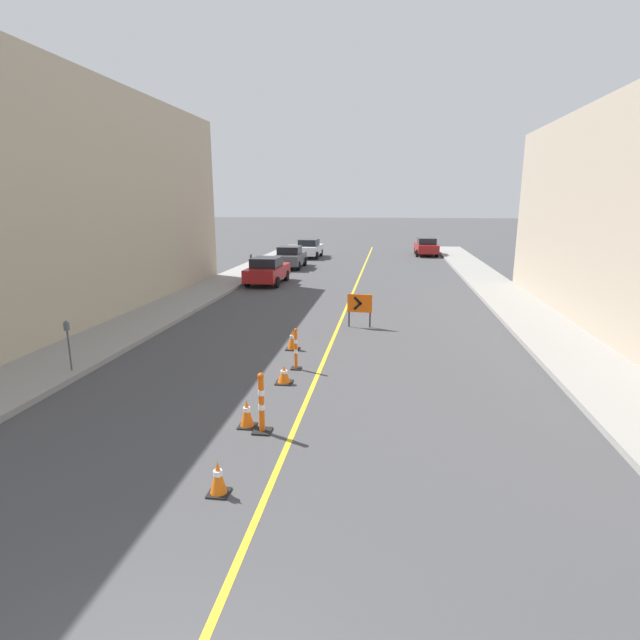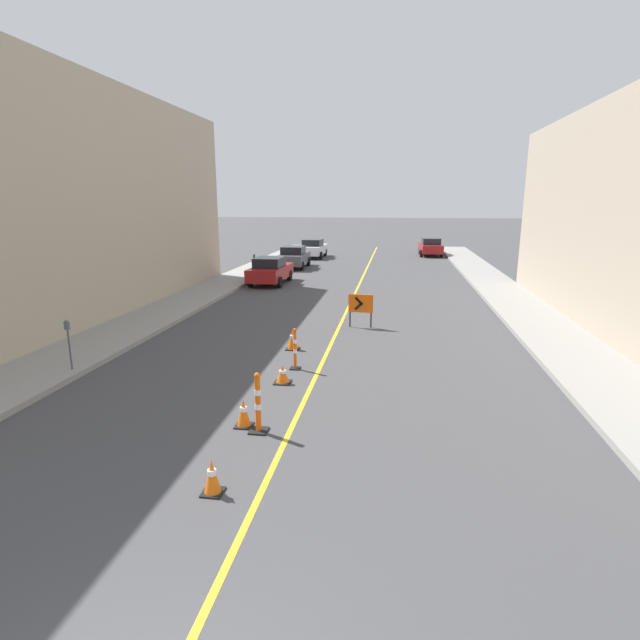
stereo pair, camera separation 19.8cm
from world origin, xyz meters
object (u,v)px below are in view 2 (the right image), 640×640
at_px(parked_car_opposite_side, 431,247).
at_px(parked_car_curb_far, 313,248).
at_px(parked_car_curb_near, 270,270).
at_px(parking_meter_near_curb, 68,335).
at_px(traffic_cone_fourth, 293,339).
at_px(traffic_cone_third, 283,374).
at_px(traffic_cone_nearest, 212,477).
at_px(delineator_post_front, 258,406).
at_px(delineator_post_rear, 295,351).
at_px(parking_meter_far_curb, 254,260).
at_px(traffic_cone_second, 244,413).
at_px(parked_car_curb_mid, 294,257).
at_px(arrow_barricade_primary, 361,305).

bearing_deg(parked_car_opposite_side, parked_car_curb_far, -165.38).
bearing_deg(parked_car_curb_near, parking_meter_near_curb, -94.16).
bearing_deg(traffic_cone_fourth, traffic_cone_third, -83.21).
xyz_separation_m(traffic_cone_nearest, delineator_post_front, (0.14, 2.35, 0.28)).
distance_m(traffic_cone_nearest, delineator_post_rear, 6.48).
height_order(parked_car_opposite_side, parking_meter_far_curb, parked_car_opposite_side).
distance_m(traffic_cone_second, parked_car_opposite_side, 36.95).
bearing_deg(parked_car_curb_mid, delineator_post_rear, -79.09).
relative_size(parked_car_opposite_side, parking_meter_far_curb, 3.20).
bearing_deg(traffic_cone_third, parking_meter_near_curb, -177.43).
bearing_deg(parked_car_curb_mid, parked_car_curb_far, 86.79).
xyz_separation_m(parked_car_opposite_side, parking_meter_far_curb, (-11.94, -15.41, 0.33)).
xyz_separation_m(traffic_cone_third, parked_car_curb_near, (-4.43, 16.12, 0.56)).
bearing_deg(parked_car_curb_mid, parking_meter_near_curb, -94.38).
distance_m(traffic_cone_second, traffic_cone_fourth, 5.86).
bearing_deg(traffic_cone_nearest, traffic_cone_fourth, 92.59).
xyz_separation_m(traffic_cone_nearest, parked_car_curb_near, (-4.44, 21.40, 0.50)).
height_order(delineator_post_rear, parking_meter_near_curb, parking_meter_near_curb).
distance_m(delineator_post_front, delineator_post_rear, 4.12).
xyz_separation_m(delineator_post_front, parking_meter_near_curb, (-6.16, 2.66, 0.59)).
relative_size(parked_car_curb_mid, parking_meter_far_curb, 3.16).
relative_size(arrow_barricade_primary, parked_car_curb_near, 0.30).
bearing_deg(parked_car_curb_mid, parked_car_opposite_side, 43.27).
bearing_deg(traffic_cone_second, delineator_post_front, -27.42).
distance_m(delineator_post_rear, parking_meter_far_curb, 18.17).
relative_size(traffic_cone_third, delineator_post_front, 0.38).
bearing_deg(parked_car_opposite_side, delineator_post_front, -101.69).
height_order(parked_car_curb_mid, parking_meter_far_curb, parked_car_curb_mid).
xyz_separation_m(parked_car_curb_mid, parked_car_opposite_side, (10.47, 10.15, 0.00)).
height_order(parked_car_curb_far, parking_meter_far_curb, parked_car_curb_far).
xyz_separation_m(traffic_cone_third, parking_meter_far_curb, (-6.02, 18.28, 0.89)).
distance_m(parked_car_curb_mid, parking_meter_near_curb, 23.86).
bearing_deg(parked_car_curb_far, arrow_barricade_primary, -73.85).
bearing_deg(parking_meter_near_curb, traffic_cone_third, 2.57).
xyz_separation_m(traffic_cone_second, traffic_cone_third, (0.24, 2.73, -0.07)).
xyz_separation_m(traffic_cone_nearest, parking_meter_far_curb, (-6.02, 23.57, 0.83)).
distance_m(parked_car_curb_far, parking_meter_near_curb, 30.84).
bearing_deg(parking_meter_near_curb, arrow_barricade_primary, 41.42).
relative_size(parked_car_opposite_side, parking_meter_near_curb, 3.06).
xyz_separation_m(parked_car_curb_mid, parking_meter_far_curb, (-1.47, -5.26, 0.33)).
xyz_separation_m(traffic_cone_nearest, traffic_cone_second, (-0.24, 2.55, 0.01)).
distance_m(delineator_post_rear, parked_car_curb_mid, 22.84).
xyz_separation_m(traffic_cone_second, delineator_post_rear, (0.34, 3.92, 0.22)).
distance_m(arrow_barricade_primary, parking_meter_far_curb, 14.07).
xyz_separation_m(traffic_cone_second, parked_car_curb_far, (-4.02, 33.25, 0.49)).
height_order(traffic_cone_fourth, parked_car_curb_near, parked_car_curb_near).
xyz_separation_m(delineator_post_rear, parking_meter_far_curb, (-6.12, 17.09, 0.60)).
bearing_deg(arrow_barricade_primary, parked_car_curb_far, 108.87).
bearing_deg(parking_meter_far_curb, delineator_post_front, -73.80).
relative_size(traffic_cone_nearest, traffic_cone_second, 0.96).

